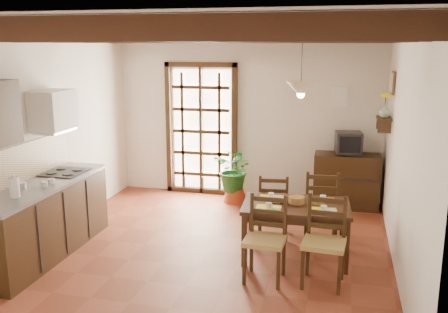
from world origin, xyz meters
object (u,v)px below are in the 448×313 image
(chair_far_right, at_px, (321,218))
(pendant_lamp, at_px, (301,88))
(dining_table, at_px, (296,211))
(kitchen_counter, at_px, (43,219))
(chair_near_left, at_px, (265,255))
(sideboard, at_px, (346,181))
(chair_far_left, at_px, (273,217))
(crt_tv, at_px, (348,143))
(potted_plant, at_px, (235,169))
(chair_near_right, at_px, (323,258))

(chair_far_right, relative_size, pendant_lamp, 1.15)
(dining_table, bearing_deg, kitchen_counter, -172.02)
(chair_near_left, height_order, sideboard, chair_near_left)
(chair_far_right, distance_m, sideboard, 1.54)
(chair_far_left, bearing_deg, dining_table, 113.02)
(crt_tv, height_order, potted_plant, potted_plant)
(sideboard, bearing_deg, dining_table, -105.98)
(chair_far_right, bearing_deg, kitchen_counter, 17.37)
(crt_tv, bearing_deg, chair_far_left, -129.56)
(kitchen_counter, bearing_deg, chair_far_left, 25.53)
(chair_near_right, height_order, chair_far_right, chair_far_right)
(chair_near_right, height_order, potted_plant, potted_plant)
(kitchen_counter, distance_m, dining_table, 3.11)
(chair_far_right, bearing_deg, crt_tv, -106.54)
(kitchen_counter, relative_size, sideboard, 2.20)
(dining_table, xyz_separation_m, sideboard, (0.59, 2.17, -0.17))
(dining_table, bearing_deg, sideboard, 70.62)
(chair_near_left, xyz_separation_m, chair_far_left, (-0.09, 1.30, -0.02))
(kitchen_counter, distance_m, potted_plant, 3.23)
(potted_plant, bearing_deg, kitchen_counter, -124.75)
(chair_near_left, relative_size, potted_plant, 0.49)
(chair_far_right, bearing_deg, pendant_lamp, 60.17)
(chair_near_left, height_order, potted_plant, potted_plant)
(crt_tv, bearing_deg, potted_plant, 177.62)
(chair_near_left, distance_m, sideboard, 2.98)
(kitchen_counter, height_order, sideboard, kitchen_counter)
(chair_near_left, bearing_deg, pendant_lamp, 73.06)
(chair_near_right, bearing_deg, crt_tv, 89.87)
(kitchen_counter, xyz_separation_m, chair_near_left, (2.77, -0.02, -0.18))
(chair_near_left, bearing_deg, chair_far_left, 96.48)
(potted_plant, bearing_deg, sideboard, 5.53)
(chair_far_left, bearing_deg, chair_near_right, 113.14)
(sideboard, xyz_separation_m, potted_plant, (-1.79, -0.17, 0.13))
(chair_far_right, height_order, pendant_lamp, pendant_lamp)
(pendant_lamp, bearing_deg, kitchen_counter, -166.11)
(chair_near_right, relative_size, chair_far_right, 1.00)
(chair_far_left, distance_m, sideboard, 1.83)
(kitchen_counter, xyz_separation_m, pendant_lamp, (3.04, 0.75, 1.60))
(chair_far_right, relative_size, crt_tv, 2.22)
(chair_near_left, xyz_separation_m, chair_near_right, (0.64, 0.05, 0.01))
(chair_far_left, relative_size, sideboard, 0.87)
(chair_far_right, bearing_deg, sideboard, -106.49)
(chair_far_left, distance_m, crt_tv, 1.98)
(kitchen_counter, relative_size, chair_near_left, 2.37)
(sideboard, relative_size, pendant_lamp, 1.21)
(chair_near_right, height_order, crt_tv, crt_tv)
(chair_far_right, xyz_separation_m, crt_tv, (0.32, 1.50, 0.75))
(chair_near_right, bearing_deg, potted_plant, 125.31)
(chair_far_left, bearing_deg, chair_far_right, 176.87)
(crt_tv, xyz_separation_m, potted_plant, (-1.79, -0.17, -0.49))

